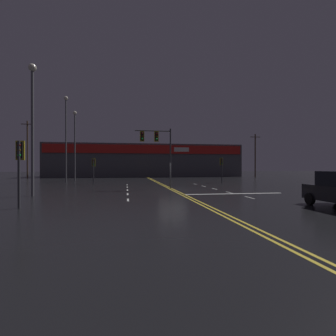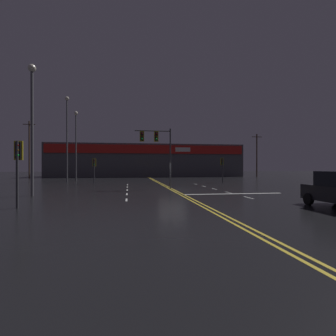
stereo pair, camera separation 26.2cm
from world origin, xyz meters
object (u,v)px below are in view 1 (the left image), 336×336
traffic_signal_corner_southwest (20,159)px  streetlight_near_left (66,129)px  streetlight_median_approach (32,112)px  streetlight_near_right (75,137)px  traffic_signal_corner_northwest (94,165)px  traffic_signal_corner_northeast (222,164)px  traffic_signal_median (156,143)px

traffic_signal_corner_southwest → streetlight_near_left: 24.16m
streetlight_median_approach → traffic_signal_corner_southwest: bearing=-77.3°
traffic_signal_corner_southwest → streetlight_near_right: 27.36m
traffic_signal_corner_northwest → streetlight_median_approach: size_ratio=0.33×
traffic_signal_corner_southwest → traffic_signal_corner_northeast: bearing=46.9°
streetlight_near_right → streetlight_median_approach: (1.00, -21.16, -0.56)m
streetlight_near_left → streetlight_median_approach: bearing=-85.1°
traffic_signal_median → streetlight_median_approach: size_ratio=0.61×
streetlight_near_right → streetlight_median_approach: size_ratio=1.11×
traffic_signal_corner_southwest → streetlight_median_approach: bearing=102.7°
traffic_signal_corner_northwest → streetlight_near_left: (-4.18, 4.20, 5.03)m
streetlight_near_left → streetlight_median_approach: 17.83m
traffic_signal_corner_southwest → traffic_signal_corner_northwest: 19.35m
traffic_signal_corner_northwest → streetlight_near_right: size_ratio=0.30×
traffic_signal_corner_southwest → streetlight_median_approach: streetlight_median_approach is taller
traffic_signal_median → streetlight_near_right: size_ratio=0.55×
traffic_signal_median → streetlight_near_right: (-10.55, 16.31, 2.23)m
traffic_signal_median → streetlight_near_left: bearing=130.7°
traffic_signal_corner_northeast → streetlight_median_approach: streetlight_median_approach is taller
traffic_signal_corner_northeast → streetlight_near_left: size_ratio=0.28×
streetlight_near_left → streetlight_near_right: bearing=81.2°
traffic_signal_corner_northeast → streetlight_median_approach: bearing=-145.0°
traffic_signal_median → traffic_signal_corner_southwest: (-8.24, -10.64, -1.88)m
traffic_signal_corner_southwest → traffic_signal_corner_northwest: (1.35, 19.30, -0.21)m
traffic_signal_corner_southwest → streetlight_near_right: bearing=94.9°
traffic_signal_median → streetlight_near_right: streetlight_near_right is taller
traffic_signal_corner_southwest → streetlight_median_approach: 6.92m
traffic_signal_corner_northwest → streetlight_median_approach: bearing=-101.1°
traffic_signal_corner_northwest → streetlight_median_approach: (-2.65, -13.51, 3.76)m
traffic_signal_corner_northwest → streetlight_near_left: bearing=134.9°
traffic_signal_median → traffic_signal_corner_southwest: bearing=-127.8°
traffic_signal_corner_southwest → streetlight_near_right: streetlight_near_right is taller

